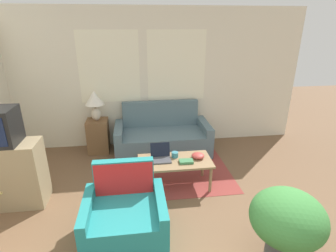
{
  "coord_description": "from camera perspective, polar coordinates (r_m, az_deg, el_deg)",
  "views": [
    {
      "loc": [
        -0.28,
        -1.39,
        2.28
      ],
      "look_at": [
        0.25,
        2.51,
        0.75
      ],
      "focal_mm": 28.0,
      "sensor_mm": 36.0,
      "label": 1
    }
  ],
  "objects": [
    {
      "name": "rug",
      "position": [
        4.55,
        0.31,
        -8.77
      ],
      "size": [
        1.92,
        1.84,
        0.01
      ],
      "color": "brown",
      "rests_on": "ground_plane"
    },
    {
      "name": "book_red",
      "position": [
        3.79,
        3.98,
        -7.69
      ],
      "size": [
        0.2,
        0.13,
        0.04
      ],
      "color": "#3D7A4C",
      "rests_on": "coffee_table"
    },
    {
      "name": "table_lamp",
      "position": [
        4.91,
        -15.67,
        5.21
      ],
      "size": [
        0.34,
        0.34,
        0.55
      ],
      "color": "beige",
      "rests_on": "side_table"
    },
    {
      "name": "tv_dresser",
      "position": [
        4.08,
        -31.79,
        -9.01
      ],
      "size": [
        0.94,
        0.44,
        0.89
      ],
      "color": "#998460",
      "rests_on": "ground_plane"
    },
    {
      "name": "side_table",
      "position": [
        5.13,
        -14.93,
        -2.07
      ],
      "size": [
        0.39,
        0.39,
        0.63
      ],
      "color": "brown",
      "rests_on": "ground_plane"
    },
    {
      "name": "laptop",
      "position": [
        3.85,
        -1.6,
        -6.57
      ],
      "size": [
        0.29,
        0.27,
        0.22
      ],
      "color": "#47474C",
      "rests_on": "coffee_table"
    },
    {
      "name": "snack_bowl",
      "position": [
        3.92,
        6.53,
        -6.44
      ],
      "size": [
        0.19,
        0.19,
        0.07
      ],
      "color": "#B23D38",
      "rests_on": "coffee_table"
    },
    {
      "name": "coffee_table",
      "position": [
        3.87,
        1.51,
        -8.1
      ],
      "size": [
        1.07,
        0.54,
        0.43
      ],
      "color": "#8E704C",
      "rests_on": "ground_plane"
    },
    {
      "name": "armchair",
      "position": [
        3.16,
        -9.26,
        -18.93
      ],
      "size": [
        0.89,
        0.76,
        0.83
      ],
      "color": "teal",
      "rests_on": "ground_plane"
    },
    {
      "name": "wall_back",
      "position": [
        5.08,
        -4.47,
        10.12
      ],
      "size": [
        6.01,
        0.06,
        2.6
      ],
      "color": "silver",
      "rests_on": "ground_plane"
    },
    {
      "name": "potted_plant",
      "position": [
        2.92,
        24.45,
        -18.25
      ],
      "size": [
        0.72,
        0.72,
        0.82
      ],
      "color": "#4C4C4C",
      "rests_on": "ground_plane"
    },
    {
      "name": "couch",
      "position": [
        5.0,
        -1.27,
        -2.51
      ],
      "size": [
        1.75,
        0.83,
        0.91
      ],
      "color": "slate",
      "rests_on": "ground_plane"
    },
    {
      "name": "cup_navy",
      "position": [
        3.92,
        1.51,
        -6.25
      ],
      "size": [
        0.1,
        0.1,
        0.08
      ],
      "color": "teal",
      "rests_on": "coffee_table"
    }
  ]
}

